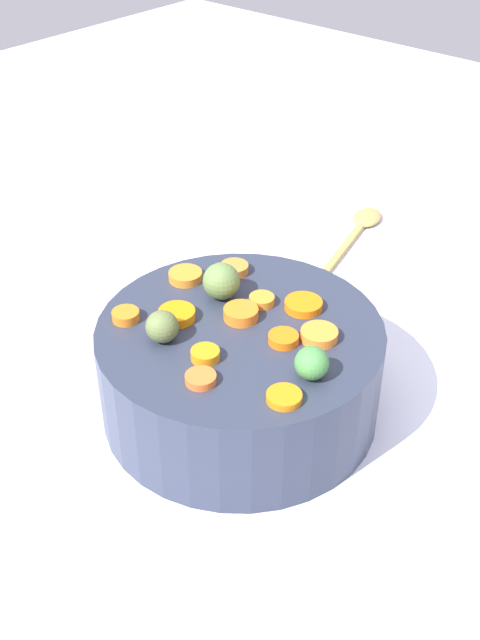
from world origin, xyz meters
TOP-DOWN VIEW (x-y plane):
  - tabletop at (0.00, 0.00)m, footprint 2.40×2.40m
  - serving_bowl_carrots at (-0.04, -0.05)m, footprint 0.29×0.29m
  - carrot_slice_0 at (-0.12, -0.08)m, footprint 0.04×0.04m
  - carrot_slice_1 at (0.00, -0.12)m, footprint 0.05×0.05m
  - carrot_slice_2 at (0.01, -0.04)m, footprint 0.04×0.04m
  - carrot_slice_3 at (-0.03, -0.10)m, footprint 0.03×0.03m
  - carrot_slice_4 at (-0.02, -0.04)m, footprint 0.04×0.04m
  - carrot_slice_5 at (0.04, 0.02)m, footprint 0.04×0.04m
  - carrot_slice_6 at (0.03, -0.08)m, footprint 0.05×0.05m
  - carrot_slice_7 at (-0.10, 0.04)m, footprint 0.04×0.04m
  - carrot_slice_8 at (-0.09, -0.15)m, footprint 0.04×0.04m
  - carrot_slice_9 at (-0.09, -0.06)m, footprint 0.03×0.03m
  - carrot_slice_10 at (-0.07, 0.01)m, footprint 0.05×0.05m
  - carrot_slice_11 at (-0.01, 0.05)m, footprint 0.05×0.05m
  - brussels_sprout_0 at (-0.05, -0.15)m, footprint 0.03×0.03m
  - brussels_sprout_1 at (-0.01, -0.00)m, footprint 0.04×0.04m
  - brussels_sprout_2 at (-0.10, -0.01)m, footprint 0.03×0.03m
  - wooden_spoon at (0.34, 0.06)m, footprint 0.32×0.10m

SIDE VIEW (x-z plane):
  - tabletop at x=0.00m, z-range 0.00..0.02m
  - wooden_spoon at x=0.34m, z-range 0.02..0.03m
  - serving_bowl_carrots at x=-0.04m, z-range 0.02..0.13m
  - carrot_slice_8 at x=-0.09m, z-range 0.13..0.13m
  - carrot_slice_0 at x=-0.12m, z-range 0.13..0.13m
  - carrot_slice_3 at x=-0.03m, z-range 0.13..0.13m
  - carrot_slice_6 at x=0.03m, z-range 0.13..0.13m
  - carrot_slice_2 at x=0.01m, z-range 0.13..0.13m
  - carrot_slice_11 at x=-0.01m, z-range 0.13..0.14m
  - carrot_slice_9 at x=-0.09m, z-range 0.13..0.14m
  - carrot_slice_5 at x=0.04m, z-range 0.13..0.14m
  - carrot_slice_7 at x=-0.10m, z-range 0.13..0.14m
  - carrot_slice_10 at x=-0.07m, z-range 0.13..0.14m
  - carrot_slice_1 at x=0.00m, z-range 0.13..0.14m
  - carrot_slice_4 at x=-0.02m, z-range 0.13..0.14m
  - brussels_sprout_0 at x=-0.05m, z-range 0.13..0.16m
  - brussels_sprout_2 at x=-0.10m, z-range 0.13..0.16m
  - brussels_sprout_1 at x=-0.01m, z-range 0.13..0.16m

